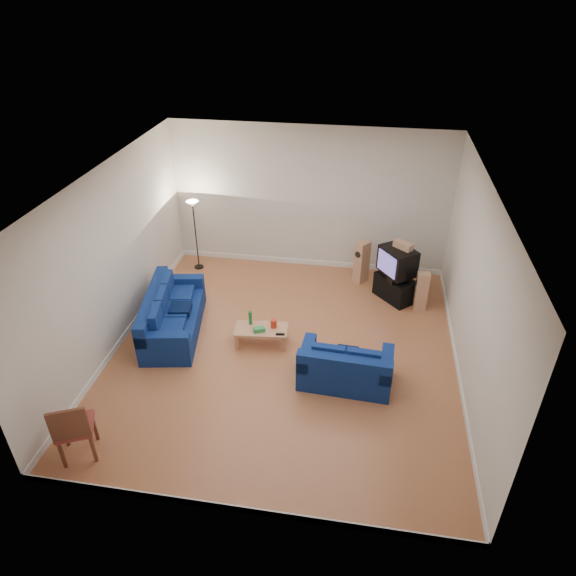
% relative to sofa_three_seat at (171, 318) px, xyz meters
% --- Properties ---
extents(room, '(6.01, 6.51, 3.21)m').
position_rel_sofa_three_seat_xyz_m(room, '(2.20, -0.27, 1.24)').
color(room, brown).
rests_on(room, ground).
extents(sofa_three_seat, '(1.28, 2.24, 0.82)m').
position_rel_sofa_three_seat_xyz_m(sofa_three_seat, '(0.00, 0.00, 0.00)').
color(sofa_three_seat, '#021754').
rests_on(sofa_three_seat, ground).
extents(sofa_loveseat, '(1.54, 0.91, 0.75)m').
position_rel_sofa_three_seat_xyz_m(sofa_loveseat, '(3.31, -0.91, -0.02)').
color(sofa_loveseat, '#021754').
rests_on(sofa_loveseat, ground).
extents(coffee_table, '(0.98, 0.56, 0.34)m').
position_rel_sofa_three_seat_xyz_m(coffee_table, '(1.75, -0.11, -0.01)').
color(coffee_table, tan).
rests_on(coffee_table, ground).
extents(bottle, '(0.08, 0.08, 0.27)m').
position_rel_sofa_three_seat_xyz_m(bottle, '(1.53, 0.00, 0.17)').
color(bottle, '#197233').
rests_on(bottle, coffee_table).
extents(tissue_box, '(0.23, 0.18, 0.08)m').
position_rel_sofa_three_seat_xyz_m(tissue_box, '(1.73, -0.20, 0.08)').
color(tissue_box, green).
rests_on(tissue_box, coffee_table).
extents(red_canister, '(0.12, 0.12, 0.16)m').
position_rel_sofa_three_seat_xyz_m(red_canister, '(1.96, -0.03, 0.12)').
color(red_canister, red).
rests_on(red_canister, coffee_table).
extents(remote, '(0.16, 0.07, 0.02)m').
position_rel_sofa_three_seat_xyz_m(remote, '(2.12, -0.23, 0.05)').
color(remote, black).
rests_on(remote, coffee_table).
extents(tv_stand, '(0.90, 0.92, 0.50)m').
position_rel_sofa_three_seat_xyz_m(tv_stand, '(4.14, 1.84, -0.05)').
color(tv_stand, black).
rests_on(tv_stand, ground).
extents(av_receiver, '(0.55, 0.59, 0.11)m').
position_rel_sofa_three_seat_xyz_m(av_receiver, '(4.13, 1.80, 0.26)').
color(av_receiver, black).
rests_on(av_receiver, tv_stand).
extents(television, '(0.83, 0.87, 0.54)m').
position_rel_sofa_three_seat_xyz_m(television, '(4.13, 1.83, 0.58)').
color(television, black).
rests_on(television, av_receiver).
extents(centre_speaker, '(0.40, 0.37, 0.14)m').
position_rel_sofa_three_seat_xyz_m(centre_speaker, '(4.20, 1.86, 0.92)').
color(centre_speaker, tan).
rests_on(centre_speaker, television).
extents(speaker_left, '(0.35, 0.36, 0.95)m').
position_rel_sofa_three_seat_xyz_m(speaker_left, '(3.43, 2.43, 0.17)').
color(speaker_left, tan).
rests_on(speaker_left, ground).
extents(speaker_right, '(0.26, 0.19, 0.81)m').
position_rel_sofa_three_seat_xyz_m(speaker_right, '(4.65, 1.54, 0.10)').
color(speaker_right, tan).
rests_on(speaker_right, ground).
extents(floor_lamp, '(0.28, 0.28, 1.62)m').
position_rel_sofa_three_seat_xyz_m(floor_lamp, '(-0.25, 2.43, 1.04)').
color(floor_lamp, black).
rests_on(floor_lamp, ground).
extents(dining_chair, '(0.65, 0.65, 1.03)m').
position_rel_sofa_three_seat_xyz_m(dining_chair, '(-0.22, -3.03, 0.27)').
color(dining_chair, brown).
rests_on(dining_chair, ground).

